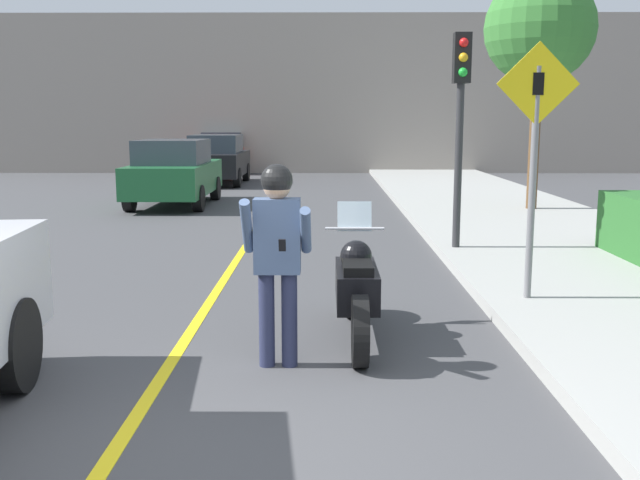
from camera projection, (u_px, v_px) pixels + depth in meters
ground_plane at (202, 460)px, 4.57m from camera, size 80.00×80.00×0.00m
road_center_line at (231, 268)px, 10.49m from camera, size 0.12×36.00×0.01m
building_backdrop at (307, 95)px, 29.68m from camera, size 28.00×1.20×6.44m
motorcycle at (356, 289)px, 7.03m from camera, size 0.62×2.24×1.31m
person_biker at (277, 243)px, 6.14m from camera, size 0.59×0.48×1.79m
crossing_sign at (535, 147)px, 7.88m from camera, size 0.91×0.08×2.85m
traffic_light at (461, 99)px, 11.04m from camera, size 0.26×0.30×3.33m
street_tree at (540, 30)px, 15.81m from camera, size 2.45×2.45×5.26m
parked_car_green at (174, 172)px, 18.14m from camera, size 1.88×4.20×1.68m
parked_car_black at (217, 159)px, 24.34m from camera, size 1.88×4.20×1.68m
parked_car_red at (225, 152)px, 30.22m from camera, size 1.88×4.20×1.68m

